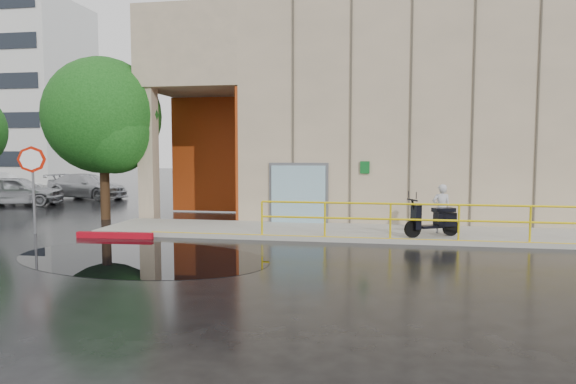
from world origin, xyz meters
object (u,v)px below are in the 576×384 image
Objects in this scene: person at (441,209)px; scooter at (433,210)px; tree_near at (106,120)px; car_c at (87,186)px; car_a at (17,191)px; red_curb at (115,235)px; stop_sign at (32,171)px.

person is 0.82m from scooter.
car_c is at bearing 125.43° from tree_near.
tree_near reaches higher than car_c.
car_a is (-18.87, 6.87, -0.21)m from scooter.
person is 0.84× the size of scooter.
scooter is 9.62m from red_curb.
scooter is 20.49m from car_c.
person is 20.39m from car_c.
car_c is at bearing -34.31° from person.
red_curb is at bearing 4.97° from person.
stop_sign is 9.94m from car_a.
scooter is 12.56m from stop_sign.
scooter reaches higher than car_a.
tree_near reaches higher than stop_sign.
stop_sign is at bearing 158.04° from scooter.
scooter is at bearing 5.94° from red_curb.
red_curb is (2.96, -0.35, -1.94)m from stop_sign.
person is at bearing -108.01° from car_c.
scooter is at bearing 61.03° from person.
scooter reaches higher than car_c.
car_a reaches higher than red_curb.
red_curb is 0.38× the size of tree_near.
car_a is (-9.33, 7.86, 0.63)m from red_curb.
stop_sign is at bearing -154.08° from car_a.
red_curb is 0.57× the size of car_a.
person is 12.95m from stop_sign.
person is at bearing 41.12° from scooter.
car_a is at bearing 150.36° from tree_near.
stop_sign is 1.17× the size of red_curb.
scooter is at bearing -13.70° from tree_near.
scooter is at bearing -124.36° from car_a.
scooter is 0.74× the size of red_curb.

